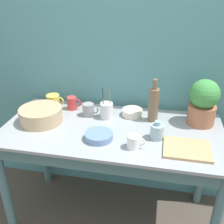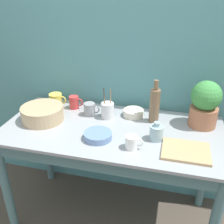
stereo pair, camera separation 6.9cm
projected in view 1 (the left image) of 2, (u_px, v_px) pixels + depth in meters
wall_back at (123, 53)px, 1.88m from camera, size 6.00×0.05×2.40m
counter_table at (111, 149)px, 1.76m from camera, size 1.44×0.69×0.80m
potted_plant at (203, 102)px, 1.70m from camera, size 0.19×0.19×0.31m
bowl_wash_large at (41, 115)px, 1.77m from camera, size 0.29×0.29×0.10m
bottle_tall at (154, 104)px, 1.76m from camera, size 0.07×0.07×0.30m
bottle_short at (157, 131)px, 1.58m from camera, size 0.08×0.08×0.12m
mug_red at (72, 103)px, 1.95m from camera, size 0.11×0.07×0.10m
mug_white at (134, 142)px, 1.50m from camera, size 0.10×0.07×0.08m
mug_yellow at (54, 101)px, 1.98m from camera, size 0.14×0.10×0.10m
mug_grey at (89, 110)px, 1.86m from camera, size 0.12×0.08×0.09m
bowl_small_blue at (99, 136)px, 1.59m from camera, size 0.17×0.17×0.04m
bowl_small_cream at (132, 112)px, 1.87m from camera, size 0.14×0.14×0.05m
utensil_cup at (106, 110)px, 1.82m from camera, size 0.09×0.09×0.23m
tray_board at (187, 149)px, 1.49m from camera, size 0.27×0.21×0.02m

